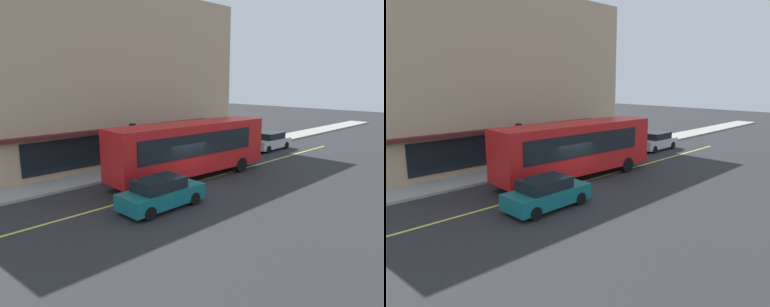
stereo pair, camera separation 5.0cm
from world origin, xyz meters
TOP-DOWN VIEW (x-y plane):
  - ground at (0.00, 0.00)m, footprint 120.00×120.00m
  - sidewalk at (0.00, 5.02)m, footprint 80.00×2.59m
  - lane_centre_stripe at (0.00, 0.00)m, footprint 36.00×0.16m
  - storefront_building at (-0.14, 10.60)m, footprint 23.16×9.18m
  - bus at (1.30, 0.91)m, footprint 11.24×3.06m
  - traffic_light at (-0.71, 4.19)m, footprint 0.30×0.52m
  - car_silver at (12.85, 2.66)m, footprint 4.30×1.87m
  - car_teal at (-3.50, -1.97)m, footprint 4.34×1.93m
  - pedestrian_at_corner at (7.20, 5.77)m, footprint 0.34×0.34m

SIDE VIEW (x-z plane):
  - ground at x=0.00m, z-range 0.00..0.00m
  - lane_centre_stripe at x=0.00m, z-range 0.00..0.01m
  - sidewalk at x=0.00m, z-range 0.00..0.15m
  - car_silver at x=12.85m, z-range -0.02..1.50m
  - car_teal at x=-3.50m, z-range -0.02..1.50m
  - pedestrian_at_corner at x=7.20m, z-range 0.31..1.96m
  - bus at x=1.30m, z-range 0.24..3.74m
  - traffic_light at x=-0.71m, z-range 0.93..4.13m
  - storefront_building at x=-0.14m, z-range -0.01..12.33m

